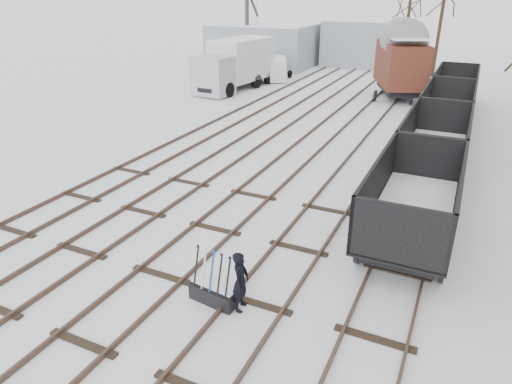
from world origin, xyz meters
TOP-DOWN VIEW (x-y plane):
  - ground at (0.00, 0.00)m, footprint 120.00×120.00m
  - tracks at (-0.00, 13.67)m, footprint 13.90×52.00m
  - shed_left at (-13.00, 36.00)m, footprint 10.00×8.00m
  - shed_right at (-4.00, 40.00)m, footprint 7.00×6.00m
  - ground_frame at (1.93, -0.41)m, footprint 1.34×0.59m
  - worker at (2.68, -0.31)m, footprint 0.48×0.65m
  - freight_wagon_a at (6.00, 5.13)m, footprint 2.55×6.37m
  - freight_wagon_b at (6.00, 11.53)m, footprint 2.55×6.37m
  - freight_wagon_c at (6.00, 17.93)m, footprint 2.55×6.37m
  - freight_wagon_d at (6.00, 24.33)m, footprint 2.55×6.37m
  - box_van_wagon at (2.09, 26.11)m, footprint 4.84×6.34m
  - lorry at (-10.09, 23.84)m, footprint 3.32×8.54m
  - panel_van at (-8.85, 28.93)m, footprint 3.36×4.56m
  - crane at (-13.73, 33.46)m, footprint 1.79×4.66m
  - tree_far_left at (-0.02, 42.00)m, footprint 0.30×0.30m
  - tree_far_right at (3.51, 36.46)m, footprint 0.30×0.30m

SIDE VIEW (x-z plane):
  - ground at x=0.00m, z-range 0.00..0.00m
  - tracks at x=0.00m, z-range -0.01..0.16m
  - ground_frame at x=1.93m, z-range -0.46..1.03m
  - worker at x=2.68m, z-range 0.00..1.63m
  - panel_van at x=-8.85m, z-range 0.04..1.89m
  - freight_wagon_a at x=6.00m, z-range -0.31..2.30m
  - freight_wagon_b at x=6.00m, z-range -0.31..2.30m
  - freight_wagon_c at x=6.00m, z-range -0.31..2.30m
  - freight_wagon_d at x=6.00m, z-range -0.31..2.30m
  - lorry at x=-10.09m, z-range 0.06..3.84m
  - shed_left at x=-13.00m, z-range 0.00..4.10m
  - crane at x=-13.73m, z-range -1.86..6.00m
  - shed_right at x=-4.00m, z-range 0.00..4.50m
  - box_van_wagon at x=2.09m, z-range 0.36..4.67m
  - tree_far_left at x=-0.02m, z-range 0.00..6.63m
  - tree_far_right at x=3.51m, z-range 0.00..8.41m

